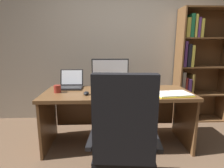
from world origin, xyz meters
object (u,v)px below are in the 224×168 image
at_px(reading_stand_with_book, 139,82).
at_px(pen, 138,90).
at_px(computer_mouse, 86,93).
at_px(open_binder, 173,94).
at_px(bookshelf, 195,67).
at_px(notepad, 137,91).
at_px(desk, 117,104).
at_px(laptop, 71,84).
at_px(coffee_mug, 57,89).
at_px(monitor, 110,73).
at_px(keyboard, 111,94).
at_px(office_chair, 124,148).

distance_m(reading_stand_with_book, pen, 0.27).
xyz_separation_m(computer_mouse, open_binder, (1.04, -0.05, -0.01)).
height_order(bookshelf, notepad, bookshelf).
bearing_deg(desk, laptop, 165.21).
bearing_deg(bookshelf, coffee_mug, -159.41).
bearing_deg(monitor, keyboard, -90.00).
bearing_deg(computer_mouse, notepad, 14.42).
xyz_separation_m(desk, notepad, (0.25, -0.05, 0.20)).
bearing_deg(coffee_mug, desk, 6.63).
bearing_deg(pen, office_chair, -107.07).
bearing_deg(office_chair, desk, 95.00).
bearing_deg(coffee_mug, monitor, 20.28).
bearing_deg(bookshelf, office_chair, -129.80).
bearing_deg(laptop, monitor, -0.69).
bearing_deg(bookshelf, reading_stand_with_book, -154.31).
bearing_deg(open_binder, bookshelf, 45.94).
relative_size(monitor, laptop, 1.58).
bearing_deg(bookshelf, open_binder, -127.06).
xyz_separation_m(keyboard, reading_stand_with_book, (0.41, 0.42, 0.06)).
xyz_separation_m(office_chair, monitor, (-0.07, 1.13, 0.46)).
xyz_separation_m(desk, open_binder, (0.65, -0.27, 0.20)).
distance_m(bookshelf, monitor, 1.59).
height_order(office_chair, computer_mouse, office_chair).
height_order(computer_mouse, open_binder, computer_mouse).
relative_size(desk, bookshelf, 0.98).
xyz_separation_m(computer_mouse, notepad, (0.64, 0.16, -0.02)).
distance_m(desk, coffee_mug, 0.80).
relative_size(desk, reading_stand_with_book, 5.80).
bearing_deg(bookshelf, notepad, -145.97).
distance_m(monitor, reading_stand_with_book, 0.44).
xyz_separation_m(bookshelf, computer_mouse, (-1.78, -0.94, -0.20)).
bearing_deg(open_binder, pen, 143.73).
bearing_deg(notepad, bookshelf, 34.03).
xyz_separation_m(desk, keyboard, (-0.08, -0.22, 0.20)).
relative_size(bookshelf, laptop, 5.94).
relative_size(notepad, coffee_mug, 2.23).
bearing_deg(desk, monitor, 117.53).
distance_m(office_chair, pen, 1.00).
height_order(computer_mouse, coffee_mug, coffee_mug).
height_order(desk, office_chair, office_chair).
distance_m(office_chair, keyboard, 0.80).
bearing_deg(open_binder, office_chair, -140.30).
xyz_separation_m(office_chair, open_binder, (0.66, 0.70, 0.27)).
relative_size(desk, monitor, 3.68).
bearing_deg(open_binder, desk, 150.81).
xyz_separation_m(bookshelf, coffee_mug, (-2.15, -0.81, -0.18)).
bearing_deg(reading_stand_with_book, coffee_mug, -164.79).
distance_m(reading_stand_with_book, notepad, 0.28).
bearing_deg(pen, notepad, 180.00).
height_order(computer_mouse, pen, computer_mouse).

